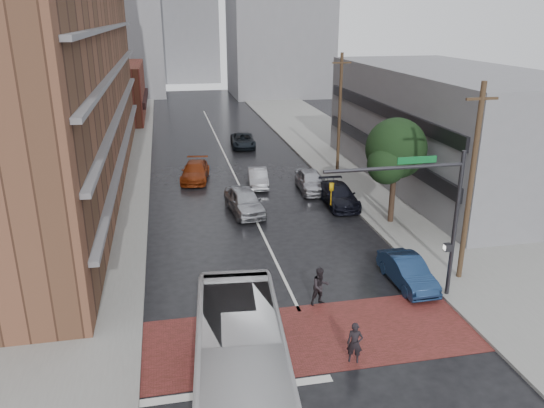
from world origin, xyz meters
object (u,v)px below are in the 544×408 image
object	(u,v)px
car_travel_a	(244,201)
car_parked_far	(311,181)
transit_bus	(244,400)
car_travel_c	(195,171)
car_parked_mid	(339,195)
pedestrian_b	(320,286)
pedestrian_a	(355,343)
car_travel_b	(258,178)
suv_travel	(243,140)
car_parked_near	(407,271)

from	to	relation	value
car_travel_a	car_parked_far	bearing A→B (deg)	26.51
transit_bus	car_travel_c	distance (m)	29.08
car_travel_a	car_parked_mid	distance (m)	6.83
pedestrian_b	car_travel_a	size ratio (longest dim) A/B	0.37
pedestrian_a	car_parked_far	xyz separation A→B (m)	(4.04, 21.02, -0.03)
transit_bus	car_travel_b	bearing A→B (deg)	84.37
car_travel_c	car_travel_a	bearing A→B (deg)	-62.28
pedestrian_b	car_travel_b	xyz separation A→B (m)	(0.31, 18.50, -0.23)
pedestrian_a	car_parked_mid	world-z (taller)	pedestrian_a
pedestrian_b	car_parked_far	bearing A→B (deg)	64.76
suv_travel	pedestrian_a	bearing A→B (deg)	-88.05
car_travel_a	car_parked_far	xyz separation A→B (m)	(5.73, 3.73, -0.04)
car_travel_c	car_parked_near	world-z (taller)	car_travel_c
pedestrian_b	car_travel_c	world-z (taller)	pedestrian_b
car_parked_near	car_travel_c	bearing A→B (deg)	113.36
pedestrian_b	car_parked_mid	distance (m)	14.00
pedestrian_a	suv_travel	bearing A→B (deg)	110.02
car_parked_far	pedestrian_a	bearing A→B (deg)	-97.96
car_parked_near	car_parked_far	size ratio (longest dim) A/B	0.90
pedestrian_b	car_travel_b	bearing A→B (deg)	77.73
pedestrian_a	pedestrian_b	xyz separation A→B (m)	(-0.06, 4.50, 0.08)
pedestrian_a	suv_travel	distance (m)	36.39
transit_bus	car_travel_c	world-z (taller)	transit_bus
car_travel_c	pedestrian_a	bearing A→B (deg)	-70.81
suv_travel	car_parked_far	bearing A→B (deg)	-75.38
pedestrian_a	pedestrian_b	bearing A→B (deg)	112.44
car_parked_near	car_parked_far	xyz separation A→B (m)	(-0.72, 15.52, 0.10)
pedestrian_b	car_parked_mid	bearing A→B (deg)	56.89
suv_travel	car_parked_near	xyz separation A→B (m)	(3.71, -30.87, 0.01)
pedestrian_a	car_parked_near	world-z (taller)	pedestrian_a
car_travel_b	car_travel_c	size ratio (longest dim) A/B	0.82
pedestrian_a	pedestrian_b	size ratio (longest dim) A/B	0.91
car_travel_c	car_parked_mid	distance (m)	12.64
pedestrian_b	transit_bus	bearing A→B (deg)	-132.48
car_travel_c	suv_travel	size ratio (longest dim) A/B	1.01
pedestrian_b	car_parked_near	world-z (taller)	pedestrian_b
car_travel_a	car_parked_near	world-z (taller)	car_travel_a
transit_bus	pedestrian_b	size ratio (longest dim) A/B	6.73
pedestrian_a	car_travel_b	distance (m)	23.00
car_travel_c	car_parked_far	bearing A→B (deg)	-19.41
suv_travel	car_parked_mid	size ratio (longest dim) A/B	0.99
car_travel_c	car_parked_near	size ratio (longest dim) A/B	1.18
car_travel_a	car_travel_c	bearing A→B (deg)	101.85
car_travel_a	car_parked_mid	bearing A→B (deg)	-4.83
car_travel_a	pedestrian_a	bearing A→B (deg)	-91.02
car_travel_a	suv_travel	bearing A→B (deg)	75.23
car_parked_mid	transit_bus	bearing A→B (deg)	-113.76
car_travel_b	car_parked_near	xyz separation A→B (m)	(4.51, -17.50, 0.02)
transit_bus	car_parked_far	distance (m)	25.97
pedestrian_b	car_travel_a	bearing A→B (deg)	85.94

